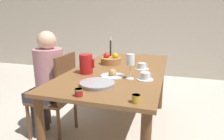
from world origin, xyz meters
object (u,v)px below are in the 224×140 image
object	(u,v)px
red_pitcher	(86,64)
teacup_near_person	(145,77)
wine_glass_water	(130,61)
fruit_bowl	(111,60)
candlestick_tall	(111,51)
person_seated	(47,77)
teacup_across	(142,67)
bread_plate	(112,75)
jam_jar_red	(136,98)
jam_jar_amber	(79,92)
serving_tray	(97,84)
chair_person_side	(58,94)

from	to	relation	value
red_pitcher	teacup_near_person	distance (m)	0.57
wine_glass_water	fruit_bowl	size ratio (longest dim) A/B	0.95
teacup_near_person	candlestick_tall	xyz separation A→B (m)	(-0.54, 0.72, 0.08)
person_seated	fruit_bowl	xyz separation A→B (m)	(0.59, 0.40, 0.13)
teacup_across	candlestick_tall	xyz separation A→B (m)	(-0.46, 0.37, 0.08)
person_seated	bread_plate	xyz separation A→B (m)	(0.75, -0.08, 0.11)
jam_jar_red	teacup_near_person	bearing A→B (deg)	91.43
person_seated	fruit_bowl	world-z (taller)	person_seated
teacup_across	candlestick_tall	world-z (taller)	candlestick_tall
jam_jar_amber	jam_jar_red	size ratio (longest dim) A/B	1.00
jam_jar_red	fruit_bowl	world-z (taller)	fruit_bowl
bread_plate	fruit_bowl	size ratio (longest dim) A/B	0.92
bread_plate	fruit_bowl	bearing A→B (deg)	108.79
bread_plate	jam_jar_amber	size ratio (longest dim) A/B	3.72
serving_tray	fruit_bowl	xyz separation A→B (m)	(-0.12, 0.75, 0.03)
chair_person_side	person_seated	world-z (taller)	person_seated
teacup_across	fruit_bowl	xyz separation A→B (m)	(-0.38, 0.13, 0.02)
jam_jar_red	jam_jar_amber	bearing A→B (deg)	-178.90
jam_jar_red	fruit_bowl	distance (m)	1.09
chair_person_side	teacup_near_person	size ratio (longest dim) A/B	6.49
chair_person_side	jam_jar_red	bearing A→B (deg)	-122.45
wine_glass_water	bread_plate	size ratio (longest dim) A/B	1.04
wine_glass_water	teacup_across	distance (m)	0.39
red_pitcher	bread_plate	xyz separation A→B (m)	(0.27, -0.03, -0.08)
red_pitcher	jam_jar_amber	distance (m)	0.58
serving_tray	candlestick_tall	xyz separation A→B (m)	(-0.20, 0.99, 0.10)
bread_plate	jam_jar_red	xyz separation A→B (m)	(0.31, -0.50, 0.01)
chair_person_side	jam_jar_red	world-z (taller)	chair_person_side
person_seated	wine_glass_water	distance (m)	0.95
bread_plate	teacup_across	bearing A→B (deg)	58.09
chair_person_side	person_seated	distance (m)	0.22
red_pitcher	teacup_near_person	world-z (taller)	red_pitcher
teacup_across	jam_jar_red	size ratio (longest dim) A/B	2.52
teacup_across	fruit_bowl	world-z (taller)	fruit_bowl
candlestick_tall	bread_plate	bearing A→B (deg)	-71.29
chair_person_side	candlestick_tall	distance (m)	0.84
wine_glass_water	teacup_across	xyz separation A→B (m)	(0.05, 0.37, -0.14)
red_pitcher	serving_tray	xyz separation A→B (m)	(0.23, -0.31, -0.08)
red_pitcher	bread_plate	world-z (taller)	red_pitcher
teacup_near_person	serving_tray	size ratio (longest dim) A/B	0.52
person_seated	serving_tray	xyz separation A→B (m)	(0.71, -0.35, 0.10)
red_pitcher	jam_jar_red	size ratio (longest dim) A/B	3.27
teacup_across	jam_jar_amber	size ratio (longest dim) A/B	2.52
wine_glass_water	candlestick_tall	world-z (taller)	candlestick_tall
wine_glass_water	jam_jar_amber	xyz separation A→B (m)	(-0.25, -0.49, -0.13)
wine_glass_water	serving_tray	xyz separation A→B (m)	(-0.21, -0.26, -0.15)
teacup_near_person	bread_plate	xyz separation A→B (m)	(-0.29, 0.01, -0.01)
serving_tray	fruit_bowl	size ratio (longest dim) A/B	1.19
person_seated	wine_glass_water	bearing A→B (deg)	-96.16
person_seated	jam_jar_amber	size ratio (longest dim) A/B	20.52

